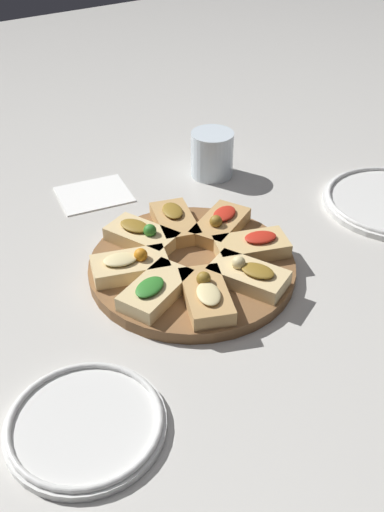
{
  "coord_description": "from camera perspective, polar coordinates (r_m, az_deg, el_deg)",
  "views": [
    {
      "loc": [
        0.39,
        0.61,
        0.57
      ],
      "look_at": [
        0.0,
        0.0,
        0.03
      ],
      "focal_mm": 42.0,
      "sensor_mm": 36.0,
      "label": 1
    }
  ],
  "objects": [
    {
      "name": "ground_plane",
      "position": [
        0.92,
        0.0,
        -1.51
      ],
      "size": [
        3.0,
        3.0,
        0.0
      ],
      "primitive_type": "plane",
      "color": "beige"
    },
    {
      "name": "serving_board",
      "position": [
        0.91,
        0.0,
        -1.05
      ],
      "size": [
        0.31,
        0.31,
        0.02
      ],
      "primitive_type": "cylinder",
      "color": "brown",
      "rests_on": "ground_plane"
    },
    {
      "name": "plate_right",
      "position": [
        0.72,
        -10.12,
        -15.44
      ],
      "size": [
        0.19,
        0.19,
        0.02
      ],
      "color": "white",
      "rests_on": "ground_plane"
    },
    {
      "name": "focaccia_slice_7",
      "position": [
        0.83,
        1.36,
        -3.72
      ],
      "size": [
        0.09,
        0.12,
        0.04
      ],
      "color": "tan",
      "rests_on": "serving_board"
    },
    {
      "name": "focaccia_slice_5",
      "position": [
        0.88,
        -5.92,
        -0.88
      ],
      "size": [
        0.12,
        0.09,
        0.04
      ],
      "color": "#E5C689",
      "rests_on": "serving_board"
    },
    {
      "name": "water_glass",
      "position": [
        1.16,
        1.92,
        9.68
      ],
      "size": [
        0.08,
        0.08,
        0.09
      ],
      "primitive_type": "cylinder",
      "color": "silver",
      "rests_on": "ground_plane"
    },
    {
      "name": "focaccia_slice_2",
      "position": [
        0.97,
        2.72,
        3.02
      ],
      "size": [
        0.13,
        0.1,
        0.04
      ],
      "color": "tan",
      "rests_on": "serving_board"
    },
    {
      "name": "focaccia_slice_1",
      "position": [
        0.93,
        5.74,
        0.96
      ],
      "size": [
        0.12,
        0.09,
        0.03
      ],
      "color": "#DBB775",
      "rests_on": "serving_board"
    },
    {
      "name": "focaccia_slice_6",
      "position": [
        0.84,
        -3.5,
        -3.23
      ],
      "size": [
        0.13,
        0.1,
        0.03
      ],
      "color": "#E5C689",
      "rests_on": "serving_board"
    },
    {
      "name": "focaccia_slice_4",
      "position": [
        0.95,
        -4.81,
        1.97
      ],
      "size": [
        0.1,
        0.13,
        0.04
      ],
      "color": "#E5C689",
      "rests_on": "serving_board"
    },
    {
      "name": "focaccia_slice_0",
      "position": [
        0.87,
        5.4,
        -1.81
      ],
      "size": [
        0.1,
        0.13,
        0.04
      ],
      "color": "#E5C689",
      "rests_on": "serving_board"
    },
    {
      "name": "napkin_stack",
      "position": [
        1.12,
        -9.32,
        5.87
      ],
      "size": [
        0.14,
        0.13,
        0.01
      ],
      "primitive_type": "cube",
      "rotation": [
        0.0,
        0.0,
        -0.15
      ],
      "color": "white",
      "rests_on": "ground_plane"
    },
    {
      "name": "focaccia_slice_3",
      "position": [
        0.98,
        -1.65,
        3.26
      ],
      "size": [
        0.09,
        0.12,
        0.03
      ],
      "color": "tan",
      "rests_on": "serving_board"
    }
  ]
}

